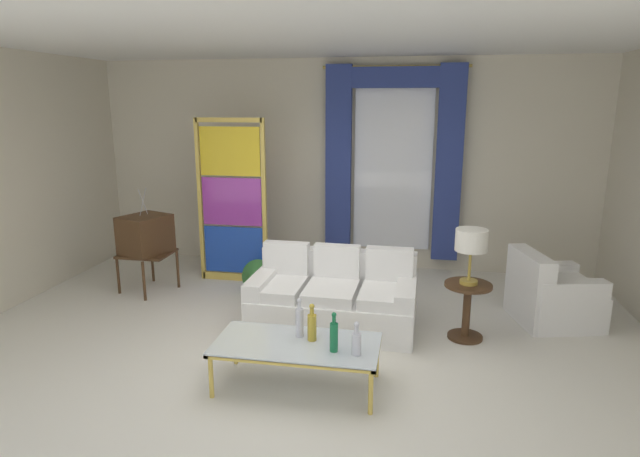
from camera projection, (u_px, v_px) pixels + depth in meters
ground_plane at (295, 354)px, 5.16m from camera, size 16.00×16.00×0.00m
wall_rear at (342, 165)px, 7.74m from camera, size 8.00×0.12×3.00m
ceiling_slab at (311, 37)px, 5.22m from camera, size 8.00×7.60×0.04m
curtained_window at (393, 150)px, 7.39m from camera, size 2.00×0.17×2.70m
couch_white_long at (334, 298)px, 5.78m from camera, size 1.78×0.96×0.86m
coffee_table at (297, 346)px, 4.48m from camera, size 1.40×0.68×0.41m
bottle_blue_decanter at (299, 321)px, 4.56m from camera, size 0.07×0.07×0.35m
bottle_crystal_tall at (334, 335)px, 4.29m from camera, size 0.07×0.07×0.34m
bottle_amber_squat at (312, 326)px, 4.49m from camera, size 0.08×0.08×0.33m
bottle_ruby_flask at (356, 342)px, 4.24m from camera, size 0.08×0.08×0.28m
vintage_tv at (145, 236)px, 6.73m from camera, size 0.68×0.73×1.35m
armchair_white at (550, 297)px, 5.86m from camera, size 0.99×0.97×0.80m
stained_glass_divider at (232, 205)px, 7.05m from camera, size 0.95×0.05×2.20m
peacock_figurine at (256, 278)px, 6.71m from camera, size 0.44×0.60×0.50m
round_side_table at (467, 306)px, 5.42m from camera, size 0.48×0.48×0.59m
table_lamp_brass at (471, 243)px, 5.27m from camera, size 0.32×0.32×0.57m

